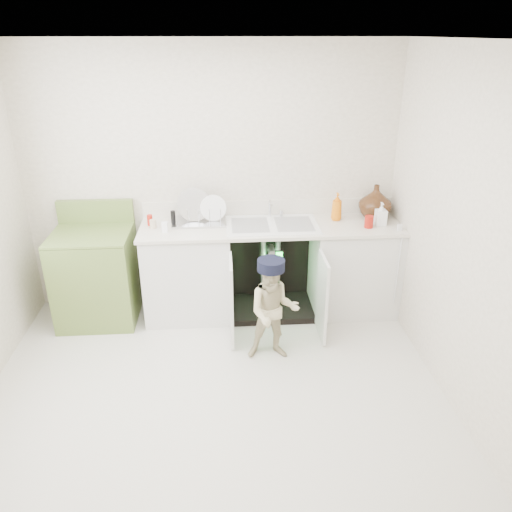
{
  "coord_description": "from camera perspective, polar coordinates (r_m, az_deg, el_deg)",
  "views": [
    {
      "loc": [
        0.1,
        -3.11,
        2.54
      ],
      "look_at": [
        0.36,
        0.7,
        0.82
      ],
      "focal_mm": 35.0,
      "sensor_mm": 36.0,
      "label": 1
    }
  ],
  "objects": [
    {
      "name": "ground",
      "position": [
        4.01,
        -4.66,
        -15.06
      ],
      "size": [
        3.5,
        3.5,
        0.0
      ],
      "primitive_type": "plane",
      "color": "#BDB7A6",
      "rests_on": "ground"
    },
    {
      "name": "room_shell",
      "position": [
        3.36,
        -5.37,
        1.65
      ],
      "size": [
        6.0,
        5.5,
        1.26
      ],
      "color": "silver",
      "rests_on": "ground"
    },
    {
      "name": "counter_run",
      "position": [
        4.81,
        2.13,
        -1.15
      ],
      "size": [
        2.44,
        1.02,
        1.22
      ],
      "color": "silver",
      "rests_on": "ground"
    },
    {
      "name": "avocado_stove",
      "position": [
        4.92,
        -17.77,
        -2.06
      ],
      "size": [
        0.71,
        0.65,
        1.1
      ],
      "color": "olive",
      "rests_on": "ground"
    },
    {
      "name": "repair_worker",
      "position": [
        4.12,
        2.0,
        -6.13
      ],
      "size": [
        0.44,
        0.62,
        0.9
      ],
      "rotation": [
        0.0,
        0.0,
        -0.03
      ],
      "color": "beige",
      "rests_on": "ground"
    }
  ]
}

